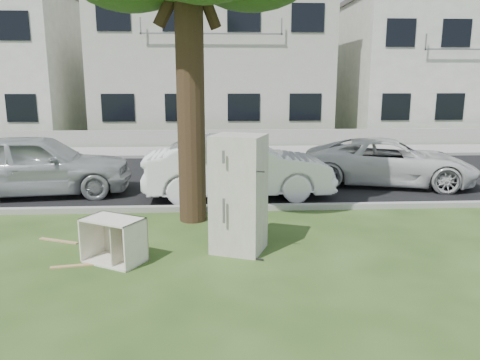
{
  "coord_description": "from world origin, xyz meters",
  "views": [
    {
      "loc": [
        0.04,
        -7.38,
        2.8
      ],
      "look_at": [
        0.49,
        0.6,
        1.08
      ],
      "focal_mm": 35.0,
      "sensor_mm": 36.0,
      "label": 1
    }
  ],
  "objects": [
    {
      "name": "kerb_near",
      "position": [
        0.0,
        2.45,
        0.0
      ],
      "size": [
        120.0,
        0.18,
        0.12
      ],
      "primitive_type": "cube",
      "color": "gray",
      "rests_on": "ground"
    },
    {
      "name": "plank_c",
      "position": [
        -1.6,
        1.23,
        0.01
      ],
      "size": [
        0.21,
        0.83,
        0.02
      ],
      "primitive_type": "cube",
      "rotation": [
        0.0,
        0.0,
        1.42
      ],
      "color": "tan",
      "rests_on": "ground"
    },
    {
      "name": "townhouse_center",
      "position": [
        0.0,
        17.5,
        3.72
      ],
      "size": [
        11.22,
        8.16,
        7.44
      ],
      "color": "beige",
      "rests_on": "ground"
    },
    {
      "name": "kerb_far",
      "position": [
        0.0,
        9.55,
        0.0
      ],
      "size": [
        120.0,
        0.18,
        0.12
      ],
      "primitive_type": "cube",
      "color": "gray",
      "rests_on": "ground"
    },
    {
      "name": "townhouse_right",
      "position": [
        12.0,
        17.5,
        3.42
      ],
      "size": [
        10.2,
        8.16,
        6.84
      ],
      "color": "silver",
      "rests_on": "ground"
    },
    {
      "name": "cabinet",
      "position": [
        -1.53,
        -0.37,
        0.35
      ],
      "size": [
        1.06,
        0.93,
        0.7
      ],
      "primitive_type": "cube",
      "rotation": [
        0.0,
        0.0,
        -0.52
      ],
      "color": "beige",
      "rests_on": "ground"
    },
    {
      "name": "sidewalk",
      "position": [
        0.0,
        11.0,
        0.01
      ],
      "size": [
        120.0,
        2.8,
        0.01
      ],
      "primitive_type": "cube",
      "color": "gray",
      "rests_on": "ground"
    },
    {
      "name": "car_right",
      "position": [
        4.77,
        4.84,
        0.62
      ],
      "size": [
        4.87,
        3.17,
        1.25
      ],
      "primitive_type": "imported",
      "rotation": [
        0.0,
        0.0,
        1.31
      ],
      "color": "silver",
      "rests_on": "ground"
    },
    {
      "name": "plank_b",
      "position": [
        -2.72,
        0.63,
        0.01
      ],
      "size": [
        0.76,
        0.38,
        0.02
      ],
      "primitive_type": "cube",
      "rotation": [
        0.0,
        0.0,
        -0.39
      ],
      "color": "tan",
      "rests_on": "ground"
    },
    {
      "name": "fridge",
      "position": [
        0.44,
        0.03,
        0.97
      ],
      "size": [
        1.01,
        0.98,
        1.94
      ],
      "primitive_type": "cube",
      "rotation": [
        0.0,
        0.0,
        -0.37
      ],
      "color": "beige",
      "rests_on": "ground"
    },
    {
      "name": "plank_a",
      "position": [
        -1.97,
        -0.51,
        0.01
      ],
      "size": [
        1.0,
        0.25,
        0.02
      ],
      "primitive_type": "cube",
      "rotation": [
        0.0,
        0.0,
        0.17
      ],
      "color": "tan",
      "rests_on": "ground"
    },
    {
      "name": "ground",
      "position": [
        0.0,
        0.0,
        0.0
      ],
      "size": [
        120.0,
        120.0,
        0.0
      ],
      "primitive_type": "plane",
      "color": "#274017"
    },
    {
      "name": "road",
      "position": [
        0.0,
        6.0,
        0.01
      ],
      "size": [
        120.0,
        7.0,
        0.01
      ],
      "primitive_type": "cube",
      "color": "black",
      "rests_on": "ground"
    },
    {
      "name": "low_wall",
      "position": [
        0.0,
        12.6,
        0.35
      ],
      "size": [
        120.0,
        0.15,
        0.7
      ],
      "primitive_type": "cube",
      "color": "gray",
      "rests_on": "ground"
    },
    {
      "name": "car_center",
      "position": [
        0.61,
        3.65,
        0.74
      ],
      "size": [
        4.55,
        1.77,
        1.48
      ],
      "primitive_type": "imported",
      "rotation": [
        0.0,
        0.0,
        1.62
      ],
      "color": "white",
      "rests_on": "ground"
    },
    {
      "name": "car_left",
      "position": [
        -4.31,
        4.12,
        0.77
      ],
      "size": [
        4.69,
        2.33,
        1.54
      ],
      "primitive_type": "imported",
      "rotation": [
        0.0,
        0.0,
        1.69
      ],
      "color": "#A6AAAE",
      "rests_on": "ground"
    }
  ]
}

